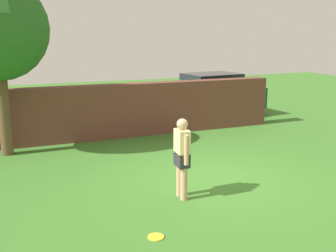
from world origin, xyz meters
TOP-DOWN VIEW (x-y plane):
  - ground_plane at (0.00, 0.00)m, footprint 40.00×40.00m
  - brick_wall at (-1.50, 4.63)m, footprint 11.87×0.50m
  - person at (-1.06, -0.62)m, footprint 0.23×0.54m
  - car at (3.26, 6.24)m, footprint 4.38×2.32m
  - frisbee_yellow at (-2.11, -1.95)m, footprint 0.27×0.27m

SIDE VIEW (x-z plane):
  - ground_plane at x=0.00m, z-range 0.00..0.00m
  - frisbee_yellow at x=-2.11m, z-range 0.00..0.02m
  - brick_wall at x=-1.50m, z-range 0.00..1.68m
  - car at x=3.26m, z-range 0.00..1.72m
  - person at x=-1.06m, z-range 0.09..1.71m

